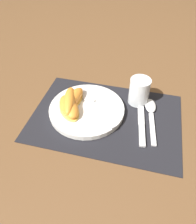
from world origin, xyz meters
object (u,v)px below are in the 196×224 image
Objects in this scene: citrus_wedge_2 at (69,107)px; spoon at (151,111)px; juice_glass at (139,92)px; fork at (93,104)px; citrus_wedge_0 at (72,100)px; plate at (87,109)px; knife at (141,121)px; citrus_wedge_1 at (70,102)px.

spoon is at bearing 15.71° from citrus_wedge_2.
juice_glass is at bearing 29.29° from citrus_wedge_2.
juice_glass reaches higher than fork.
fork is at bearing 8.22° from citrus_wedge_0.
plate is 1.15× the size of knife.
knife is at bearing 1.23° from citrus_wedge_1.
plate is 0.17m from juice_glass.
citrus_wedge_1 reaches higher than fork.
spoon is at bearing 8.53° from fork.
citrus_wedge_2 is at bearing -152.81° from plate.
plate is at bearing -8.71° from citrus_wedge_0.
citrus_wedge_2 reaches higher than spoon.
juice_glass is at bearing 27.35° from fork.
citrus_wedge_1 reaches higher than citrus_wedge_0.
plate is 0.17m from knife.
fork reaches higher than plate.
citrus_wedge_0 reaches higher than citrus_wedge_2.
plate is 1.93× the size of citrus_wedge_2.
fork is 1.24× the size of citrus_wedge_0.
citrus_wedge_0 is at bearing 90.93° from citrus_wedge_2.
knife is 1.51× the size of citrus_wedge_1.
plate is 1.49× the size of fork.
plate is at bearing 179.21° from knife.
citrus_wedge_0 is (-0.05, 0.01, 0.02)m from plate.
knife is at bearing -76.28° from juice_glass.
plate is 1.74× the size of citrus_wedge_1.
plate is 1.85× the size of citrus_wedge_0.
juice_glass is at bearing 103.72° from knife.
fork is at bearing -152.65° from juice_glass.
fork reaches higher than knife.
juice_glass is 0.45× the size of spoon.
plate is 0.05m from citrus_wedge_0.
citrus_wedge_0 reaches higher than plate.
juice_glass reaches higher than citrus_wedge_2.
citrus_wedge_2 is at bearing -89.07° from citrus_wedge_0.
juice_glass is 0.65× the size of citrus_wedge_1.
juice_glass is 0.43× the size of knife.
spoon is 0.25m from citrus_wedge_0.
spoon is 1.58× the size of citrus_wedge_2.
citrus_wedge_1 is at bearing -178.77° from knife.
knife is 0.22m from citrus_wedge_2.
plate is at bearing 27.19° from citrus_wedge_2.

